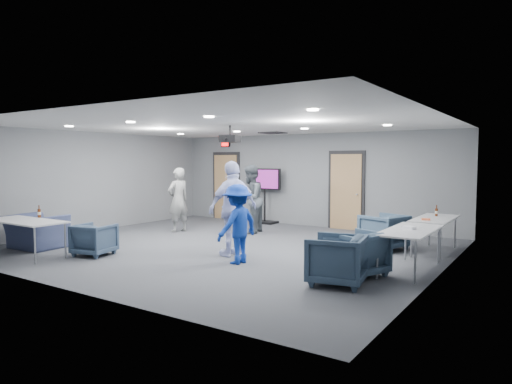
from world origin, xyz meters
The scene contains 29 objects.
floor centered at (0.00, 0.00, 0.00)m, with size 9.00×9.00×0.00m, color #3E4047.
ceiling centered at (0.00, 0.00, 2.70)m, with size 9.00×9.00×0.00m, color silver.
wall_back centered at (0.00, 4.00, 1.35)m, with size 9.00×0.02×2.70m, color slate.
wall_front centered at (0.00, -4.00, 1.35)m, with size 9.00×0.02×2.70m, color slate.
wall_left centered at (-4.50, 0.00, 1.35)m, with size 0.02×8.00×2.70m, color slate.
wall_right centered at (4.50, 0.00, 1.35)m, with size 0.02×8.00×2.70m, color slate.
door_left centered at (-3.00, 3.95, 1.07)m, with size 1.06×0.17×2.24m.
door_right centered at (1.20, 3.95, 1.07)m, with size 1.06×0.17×2.24m.
exit_sign centered at (-3.00, 3.93, 2.45)m, with size 0.32×0.08×0.16m.
hvac_diffuser centered at (-0.50, 2.80, 2.69)m, with size 0.60×0.60×0.03m, color black.
downlights centered at (0.00, 0.00, 2.68)m, with size 6.18×3.78×0.02m.
person_a centered at (-2.41, 1.03, 0.86)m, with size 0.63×0.41×1.73m, color gray.
person_b centered at (-0.65, 1.91, 0.91)m, with size 0.88×0.69×1.81m, color #505860.
person_c centered at (0.67, -0.65, 0.96)m, with size 1.13×0.47×1.92m, color silver.
person_d centered at (1.14, -1.16, 0.74)m, with size 0.96×0.55×1.49m, color #17379A.
chair_right_a centered at (3.00, 1.69, 0.39)m, with size 0.82×0.85×0.77m, color #384D62.
chair_right_b centered at (3.35, -0.80, 0.38)m, with size 0.80×0.83×0.75m, color #3A4E64.
chair_right_c centered at (3.29, -1.50, 0.39)m, with size 0.83×0.85×0.78m, color #314256.
chair_front_a centered at (-1.71, -2.18, 0.33)m, with size 0.70×0.72×0.65m, color #37495F.
chair_front_b centered at (-3.43, -2.40, 0.37)m, with size 1.12×0.98×0.73m, color #363F5E.
table_right_a centered at (4.00, 1.92, 0.68)m, with size 0.70×1.68×0.73m.
table_right_b centered at (4.00, 0.02, 0.69)m, with size 0.76×1.83×0.73m.
table_front_left centered at (-2.80, -3.00, 0.69)m, with size 1.89×0.79×0.73m.
bottle_front centered at (-2.94, -2.60, 0.83)m, with size 0.07×0.07×0.26m.
bottle_right centered at (3.96, 2.26, 0.82)m, with size 0.06×0.06×0.24m.
snack_box centered at (3.93, 1.45, 0.75)m, with size 0.17×0.11×0.04m, color #E36238.
wrapper centered at (3.96, 0.06, 0.75)m, with size 0.22×0.15×0.05m, color white.
tv_stand centered at (-1.36, 3.75, 0.95)m, with size 1.10×0.52×1.68m.
projector centered at (0.10, 0.01, 2.40)m, with size 0.45×0.41×0.37m.
Camera 1 is at (6.09, -8.02, 1.93)m, focal length 32.00 mm.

